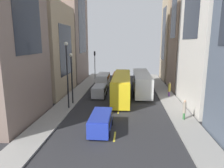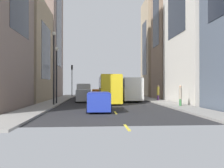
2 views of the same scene
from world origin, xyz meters
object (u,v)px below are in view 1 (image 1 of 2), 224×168
at_px(city_bus_white, 142,81).
at_px(pedestrian_crossing_near, 169,89).
at_px(car_orange_0, 117,76).
at_px(delivery_van_white, 103,80).
at_px(pedestrian_walking_far, 184,109).
at_px(streetcar_yellow, 122,84).
at_px(pedestrian_waiting_curb, 102,77).
at_px(car_blue_2, 101,121).
at_px(traffic_light_near_corner, 95,60).
at_px(car_silver_1, 99,90).
at_px(pedestrian_crossing_mid, 139,78).

distance_m(city_bus_white, pedestrian_crossing_near, 4.96).
xyz_separation_m(city_bus_white, car_orange_0, (4.78, -11.85, -1.10)).
xyz_separation_m(delivery_van_white, pedestrian_walking_far, (-10.70, 15.55, -0.21)).
relative_size(streetcar_yellow, pedestrian_walking_far, 5.92).
xyz_separation_m(streetcar_yellow, pedestrian_walking_far, (-7.02, 8.48, -0.82)).
height_order(delivery_van_white, pedestrian_walking_far, delivery_van_white).
bearing_deg(pedestrian_crossing_near, car_orange_0, -155.35).
relative_size(pedestrian_walking_far, pedestrian_crossing_near, 0.97).
height_order(delivery_van_white, pedestrian_waiting_curb, delivery_van_white).
height_order(car_blue_2, traffic_light_near_corner, traffic_light_near_corner).
bearing_deg(pedestrian_crossing_near, car_silver_1, -93.56).
xyz_separation_m(city_bus_white, pedestrian_crossing_near, (-4.07, 2.76, -0.69)).
distance_m(delivery_van_white, pedestrian_walking_far, 18.87).
xyz_separation_m(city_bus_white, streetcar_yellow, (3.23, 3.93, 0.12)).
xyz_separation_m(car_silver_1, car_blue_2, (-1.89, 12.39, -0.03)).
bearing_deg(pedestrian_walking_far, car_orange_0, -10.49).
bearing_deg(streetcar_yellow, traffic_light_near_corner, -66.41).
height_order(car_blue_2, pedestrian_waiting_curb, pedestrian_waiting_curb).
relative_size(streetcar_yellow, car_blue_2, 2.83).
bearing_deg(traffic_light_near_corner, car_orange_0, -167.86).
height_order(delivery_van_white, traffic_light_near_corner, traffic_light_near_corner).
distance_m(pedestrian_crossing_mid, pedestrian_crossing_near, 10.66).
height_order(streetcar_yellow, car_silver_1, streetcar_yellow).
distance_m(car_silver_1, pedestrian_walking_far, 13.88).
xyz_separation_m(delivery_van_white, traffic_light_near_corner, (2.76, -7.66, 2.94)).
xyz_separation_m(pedestrian_walking_far, pedestrian_crossing_mid, (3.87, -19.47, -0.15)).
bearing_deg(pedestrian_crossing_mid, car_orange_0, 43.38).
relative_size(city_bus_white, pedestrian_crossing_mid, 5.60).
xyz_separation_m(car_blue_2, traffic_light_near_corner, (4.85, -26.52, 3.46)).
bearing_deg(delivery_van_white, pedestrian_crossing_near, 151.73).
bearing_deg(car_silver_1, traffic_light_near_corner, -78.13).
distance_m(streetcar_yellow, delivery_van_white, 7.99).
distance_m(delivery_van_white, pedestrian_waiting_curb, 6.22).
height_order(streetcar_yellow, delivery_van_white, streetcar_yellow).
height_order(city_bus_white, car_orange_0, city_bus_white).
bearing_deg(streetcar_yellow, pedestrian_waiting_curb, -70.57).
bearing_deg(car_silver_1, pedestrian_crossing_near, -177.01).
height_order(car_orange_0, pedestrian_walking_far, pedestrian_walking_far).
distance_m(car_orange_0, car_blue_2, 27.57).
bearing_deg(delivery_van_white, car_blue_2, 96.33).
distance_m(pedestrian_walking_far, pedestrian_crossing_mid, 19.85).
bearing_deg(pedestrian_crossing_mid, car_silver_1, 146.42).
bearing_deg(car_blue_2, pedestrian_crossing_mid, -101.74).
height_order(streetcar_yellow, pedestrian_waiting_curb, streetcar_yellow).
height_order(car_silver_1, pedestrian_waiting_curb, pedestrian_waiting_curb).
bearing_deg(car_blue_2, car_silver_1, -81.35).
bearing_deg(car_orange_0, pedestrian_waiting_curb, 39.83).
height_order(car_blue_2, pedestrian_walking_far, pedestrian_walking_far).
bearing_deg(pedestrian_crossing_mid, streetcar_yellow, 162.94).
xyz_separation_m(car_orange_0, pedestrian_waiting_curb, (3.10, 2.59, 0.14)).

